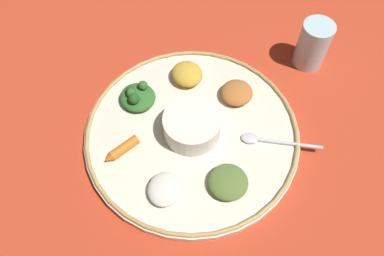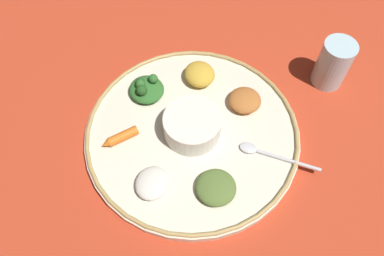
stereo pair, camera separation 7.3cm
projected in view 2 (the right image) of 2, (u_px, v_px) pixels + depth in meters
name	position (u px, v px, depth m)	size (l,w,h in m)	color
ground_plane	(192.00, 136.00, 0.76)	(2.40, 2.40, 0.00)	#B7381E
platter	(192.00, 134.00, 0.75)	(0.42, 0.42, 0.02)	beige
platter_rim	(192.00, 131.00, 0.74)	(0.41, 0.41, 0.01)	tan
center_bowl	(192.00, 125.00, 0.72)	(0.11, 0.11, 0.05)	silver
spoon	(266.00, 153.00, 0.72)	(0.07, 0.15, 0.01)	silver
greens_pile	(146.00, 89.00, 0.78)	(0.10, 0.10, 0.04)	#2D6628
carrot_near_spoon	(120.00, 137.00, 0.73)	(0.05, 0.07, 0.02)	orange
mound_rice_white	(152.00, 183.00, 0.68)	(0.07, 0.06, 0.02)	silver
mound_lentil_yellow	(199.00, 74.00, 0.80)	(0.07, 0.06, 0.03)	gold
mound_chickpea	(244.00, 100.00, 0.77)	(0.06, 0.07, 0.03)	#B2662D
mound_collards	(216.00, 187.00, 0.67)	(0.07, 0.07, 0.02)	#567033
drinking_glass	(332.00, 66.00, 0.79)	(0.07, 0.07, 0.11)	silver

